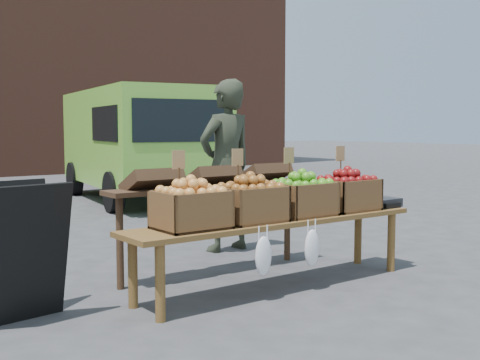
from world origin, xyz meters
TOP-DOWN VIEW (x-y plane):
  - ground at (0.00, 0.00)m, footprint 80.00×80.00m
  - delivery_van at (2.67, 6.32)m, footprint 2.69×4.64m
  - vendor at (1.32, 1.76)m, footprint 0.69×0.47m
  - chalkboard_sign at (-1.19, 0.70)m, footprint 0.67×0.43m
  - back_table at (0.62, 1.02)m, footprint 2.10×0.44m
  - display_bench at (0.77, 0.30)m, footprint 2.70×0.56m
  - crate_golden_apples at (-0.05, 0.30)m, footprint 0.50×0.40m
  - crate_russet_pears at (0.50, 0.30)m, footprint 0.50×0.40m
  - crate_red_apples at (1.05, 0.30)m, footprint 0.50×0.40m
  - crate_green_apples at (1.60, 0.30)m, footprint 0.50×0.40m
  - weighing_scale at (2.02, 0.30)m, footprint 0.34×0.30m

SIDE VIEW (x-z plane):
  - ground at x=0.00m, z-range 0.00..0.00m
  - display_bench at x=0.77m, z-range 0.00..0.57m
  - chalkboard_sign at x=-1.19m, z-range 0.00..0.96m
  - back_table at x=0.62m, z-range 0.00..1.04m
  - weighing_scale at x=2.02m, z-range 0.57..0.65m
  - crate_golden_apples at x=-0.05m, z-range 0.57..0.85m
  - crate_russet_pears at x=0.50m, z-range 0.57..0.85m
  - crate_red_apples at x=1.05m, z-range 0.57..0.85m
  - crate_green_apples at x=1.60m, z-range 0.57..0.85m
  - vendor at x=1.32m, z-range 0.00..1.81m
  - delivery_van at x=2.67m, z-range 0.00..1.96m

